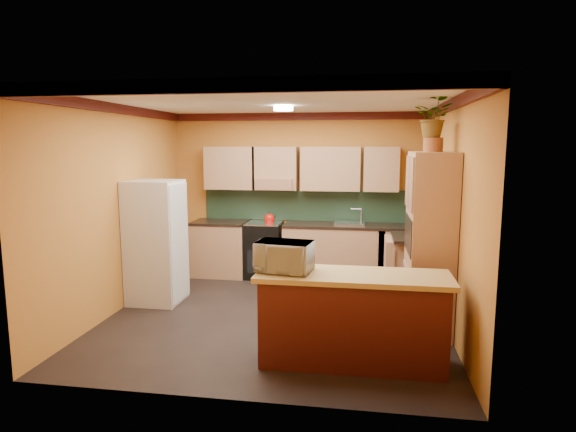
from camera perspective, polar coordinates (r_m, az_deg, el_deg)
The scene contains 15 objects.
room_shell at distance 6.22m, azimuth -0.84°, elevation 7.59°, with size 4.24×4.24×2.72m.
base_cabinets_back at distance 7.90m, azimuth 1.62°, elevation -4.30°, with size 3.65×0.60×0.88m, color tan.
countertop_back at distance 7.81m, azimuth 1.63°, elevation -1.00°, with size 3.65×0.62×0.04m, color black.
stove at distance 8.00m, azimuth -2.84°, elevation -4.04°, with size 0.58×0.58×0.91m, color black.
kettle at distance 7.83m, azimuth -2.22°, elevation -0.24°, with size 0.17×0.17×0.18m, color #B3130B, non-canonical shape.
sink at distance 7.75m, azimuth 7.33°, elevation -0.89°, with size 0.48×0.40×0.03m, color silver.
base_cabinets_right at distance 7.03m, azimuth 14.65°, elevation -6.18°, with size 0.60×0.80×0.88m, color tan.
countertop_right at distance 6.93m, azimuth 14.79°, elevation -2.49°, with size 0.62×0.80×0.04m, color black.
fridge at distance 6.91m, azimuth -15.40°, elevation -2.96°, with size 0.68×0.66×1.70m, color silver.
pantry at distance 5.83m, azimuth 16.41°, elevation -3.09°, with size 0.48×0.90×2.10m, color tan.
fern_pot at distance 5.77m, azimuth 16.82°, elevation 8.09°, with size 0.22×0.22×0.16m, color brown.
fern at distance 5.77m, azimuth 16.95°, elevation 11.16°, with size 0.41×0.36×0.46m, color tan.
breakfast_bar at distance 4.93m, azimuth 7.62°, elevation -12.31°, with size 1.80×0.55×0.88m, color #541316.
bar_top at distance 4.78m, azimuth 7.72°, elevation -7.09°, with size 1.90×0.65×0.05m, color tan.
microwave at distance 4.80m, azimuth -0.44°, elevation -4.80°, with size 0.54×0.37×0.30m, color silver.
Camera 1 is at (1.08, -5.85, 2.17)m, focal length 30.00 mm.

